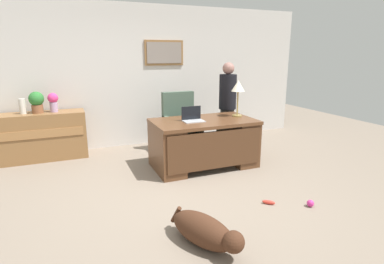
% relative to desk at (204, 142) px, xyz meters
% --- Properties ---
extents(ground_plane, '(12.00, 12.00, 0.00)m').
position_rel_desk_xyz_m(ground_plane, '(-0.58, -0.86, -0.41)').
color(ground_plane, gray).
extents(back_wall, '(7.00, 0.16, 2.70)m').
position_rel_desk_xyz_m(back_wall, '(-0.57, 1.74, 0.94)').
color(back_wall, silver).
rests_on(back_wall, ground_plane).
extents(desk, '(1.61, 0.93, 0.77)m').
position_rel_desk_xyz_m(desk, '(0.00, 0.00, 0.00)').
color(desk, brown).
rests_on(desk, ground_plane).
extents(credenza, '(1.42, 0.50, 0.82)m').
position_rel_desk_xyz_m(credenza, '(-2.42, 1.39, -0.00)').
color(credenza, olive).
rests_on(credenza, ground_plane).
extents(armchair, '(0.60, 0.59, 1.10)m').
position_rel_desk_xyz_m(armchair, '(-0.07, 0.88, 0.08)').
color(armchair, '#475B4C').
rests_on(armchair, ground_plane).
extents(person_standing, '(0.32, 0.32, 1.63)m').
position_rel_desk_xyz_m(person_standing, '(0.80, 0.71, 0.43)').
color(person_standing, '#262323').
rests_on(person_standing, ground_plane).
extents(dog_lying, '(0.57, 0.85, 0.30)m').
position_rel_desk_xyz_m(dog_lying, '(-0.88, -1.97, -0.26)').
color(dog_lying, '#472819').
rests_on(dog_lying, ground_plane).
extents(laptop, '(0.32, 0.22, 0.22)m').
position_rel_desk_xyz_m(laptop, '(-0.19, 0.02, 0.41)').
color(laptop, '#B2B5BA').
rests_on(laptop, desk).
extents(desk_lamp, '(0.22, 0.22, 0.60)m').
position_rel_desk_xyz_m(desk_lamp, '(0.64, 0.09, 0.82)').
color(desk_lamp, '#9E8447').
rests_on(desk_lamp, desk).
extents(vase_with_flowers, '(0.17, 0.17, 0.33)m').
position_rel_desk_xyz_m(vase_with_flowers, '(-2.19, 1.39, 0.59)').
color(vase_with_flowers, '#B796C1').
rests_on(vase_with_flowers, credenza).
extents(vase_empty, '(0.11, 0.11, 0.25)m').
position_rel_desk_xyz_m(vase_empty, '(-2.67, 1.39, 0.53)').
color(vase_empty, silver).
rests_on(vase_empty, credenza).
extents(potted_plant, '(0.24, 0.24, 0.36)m').
position_rel_desk_xyz_m(potted_plant, '(-2.45, 1.39, 0.60)').
color(potted_plant, brown).
rests_on(potted_plant, credenza).
extents(dog_toy_ball, '(0.08, 0.08, 0.08)m').
position_rel_desk_xyz_m(dog_toy_ball, '(0.61, -1.75, -0.37)').
color(dog_toy_ball, '#D8338C').
rests_on(dog_toy_ball, ground_plane).
extents(dog_toy_bone, '(0.15, 0.14, 0.05)m').
position_rel_desk_xyz_m(dog_toy_bone, '(0.18, -1.50, -0.39)').
color(dog_toy_bone, '#E53F33').
rests_on(dog_toy_bone, ground_plane).
extents(dog_toy_plush, '(0.06, 0.19, 0.05)m').
position_rel_desk_xyz_m(dog_toy_plush, '(-0.90, -1.41, -0.39)').
color(dog_toy_plush, beige).
rests_on(dog_toy_plush, ground_plane).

